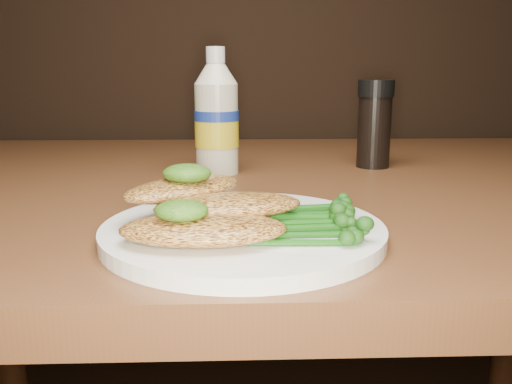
{
  "coord_description": "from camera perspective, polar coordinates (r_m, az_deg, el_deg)",
  "views": [
    {
      "loc": [
        -0.05,
        0.33,
        0.9
      ],
      "look_at": [
        -0.04,
        0.8,
        0.79
      ],
      "focal_mm": 37.69,
      "sensor_mm": 36.0,
      "label": 1
    }
  ],
  "objects": [
    {
      "name": "pesto_front",
      "position": [
        0.42,
        -7.91,
        -1.96
      ],
      "size": [
        0.05,
        0.05,
        0.02
      ],
      "primitive_type": "ellipsoid",
      "rotation": [
        0.0,
        0.0,
        -0.37
      ],
      "color": "#0B3307",
      "rests_on": "chicken_front"
    },
    {
      "name": "plate",
      "position": [
        0.47,
        -1.38,
        -4.2
      ],
      "size": [
        0.25,
        0.25,
        0.01
      ],
      "primitive_type": "cylinder",
      "color": "white",
      "rests_on": "dining_table"
    },
    {
      "name": "pesto_back",
      "position": [
        0.49,
        -7.34,
        1.98
      ],
      "size": [
        0.05,
        0.05,
        0.02
      ],
      "primitive_type": "ellipsoid",
      "rotation": [
        0.0,
        0.0,
        -0.27
      ],
      "color": "#0B3307",
      "rests_on": "chicken_back"
    },
    {
      "name": "chicken_back",
      "position": [
        0.49,
        -7.71,
        0.37
      ],
      "size": [
        0.13,
        0.13,
        0.02
      ],
      "primitive_type": "ellipsoid",
      "rotation": [
        0.0,
        0.0,
        0.73
      ],
      "color": "#D18F42",
      "rests_on": "plate"
    },
    {
      "name": "chicken_mid",
      "position": [
        0.46,
        -2.94,
        -1.46
      ],
      "size": [
        0.14,
        0.09,
        0.02
      ],
      "primitive_type": "ellipsoid",
      "rotation": [
        0.0,
        0.0,
        0.19
      ],
      "color": "#D18F42",
      "rests_on": "plate"
    },
    {
      "name": "mayo_bottle",
      "position": [
        0.75,
        -4.22,
        8.53
      ],
      "size": [
        0.07,
        0.07,
        0.17
      ],
      "primitive_type": null,
      "rotation": [
        0.0,
        0.0,
        0.23
      ],
      "color": "beige",
      "rests_on": "dining_table"
    },
    {
      "name": "pepper_grinder",
      "position": [
        0.82,
        12.46,
        7.05
      ],
      "size": [
        0.07,
        0.07,
        0.13
      ],
      "primitive_type": null,
      "rotation": [
        0.0,
        0.0,
        -0.36
      ],
      "color": "black",
      "rests_on": "dining_table"
    },
    {
      "name": "chicken_front",
      "position": [
        0.42,
        -5.61,
        -3.95
      ],
      "size": [
        0.13,
        0.07,
        0.02
      ],
      "primitive_type": "ellipsoid",
      "rotation": [
        0.0,
        0.0,
        0.01
      ],
      "color": "#D18F42",
      "rests_on": "plate"
    },
    {
      "name": "broccolini_bundle",
      "position": [
        0.46,
        4.31,
        -2.82
      ],
      "size": [
        0.13,
        0.1,
        0.02
      ],
      "primitive_type": null,
      "rotation": [
        0.0,
        0.0,
        0.09
      ],
      "color": "#174F11",
      "rests_on": "plate"
    }
  ]
}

